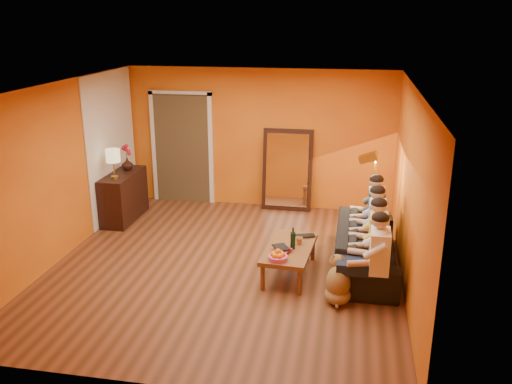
% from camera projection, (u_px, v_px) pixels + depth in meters
% --- Properties ---
extents(room_shell, '(5.00, 5.50, 2.60)m').
position_uv_depth(room_shell, '(231.00, 174.00, 7.88)').
color(room_shell, brown).
rests_on(room_shell, ground).
extents(white_accent, '(0.02, 1.90, 2.58)m').
position_uv_depth(white_accent, '(112.00, 145.00, 9.60)').
color(white_accent, white).
rests_on(white_accent, wall_left).
extents(doorway_recess, '(1.06, 0.30, 2.10)m').
position_uv_depth(doorway_recess, '(184.00, 147.00, 10.52)').
color(doorway_recess, '#3F2D19').
rests_on(doorway_recess, floor).
extents(door_jamb_left, '(0.08, 0.06, 2.20)m').
position_uv_depth(door_jamb_left, '(154.00, 148.00, 10.50)').
color(door_jamb_left, white).
rests_on(door_jamb_left, wall_back).
extents(door_jamb_right, '(0.08, 0.06, 2.20)m').
position_uv_depth(door_jamb_right, '(211.00, 150.00, 10.31)').
color(door_jamb_right, white).
rests_on(door_jamb_right, wall_back).
extents(door_header, '(1.22, 0.06, 0.08)m').
position_uv_depth(door_header, '(180.00, 93.00, 10.07)').
color(door_header, white).
rests_on(door_header, wall_back).
extents(mirror_frame, '(0.92, 0.27, 1.51)m').
position_uv_depth(mirror_frame, '(287.00, 170.00, 10.07)').
color(mirror_frame, black).
rests_on(mirror_frame, floor).
extents(mirror_glass, '(0.78, 0.21, 1.35)m').
position_uv_depth(mirror_glass, '(287.00, 170.00, 10.03)').
color(mirror_glass, white).
rests_on(mirror_glass, mirror_frame).
extents(sideboard, '(0.44, 1.18, 0.85)m').
position_uv_depth(sideboard, '(124.00, 196.00, 9.64)').
color(sideboard, black).
rests_on(sideboard, floor).
extents(table_lamp, '(0.24, 0.24, 0.51)m').
position_uv_depth(table_lamp, '(114.00, 164.00, 9.15)').
color(table_lamp, beige).
rests_on(table_lamp, sideboard).
extents(sofa, '(2.18, 0.85, 0.64)m').
position_uv_depth(sofa, '(366.00, 247.00, 7.81)').
color(sofa, black).
rests_on(sofa, floor).
extents(coffee_table, '(0.71, 1.26, 0.42)m').
position_uv_depth(coffee_table, '(289.00, 260.00, 7.63)').
color(coffee_table, brown).
rests_on(coffee_table, floor).
extents(floor_lamp, '(0.33, 0.28, 1.44)m').
position_uv_depth(floor_lamp, '(373.00, 198.00, 8.66)').
color(floor_lamp, gold).
rests_on(floor_lamp, floor).
extents(dog, '(0.50, 0.61, 0.62)m').
position_uv_depth(dog, '(338.00, 279.00, 6.88)').
color(dog, olive).
rests_on(dog, floor).
extents(person_far_left, '(0.70, 0.44, 1.22)m').
position_uv_depth(person_far_left, '(379.00, 258.00, 6.76)').
color(person_far_left, silver).
rests_on(person_far_left, sofa).
extents(person_mid_left, '(0.70, 0.44, 1.22)m').
position_uv_depth(person_mid_left, '(378.00, 241.00, 7.28)').
color(person_mid_left, gold).
rests_on(person_mid_left, sofa).
extents(person_mid_right, '(0.70, 0.44, 1.22)m').
position_uv_depth(person_mid_right, '(377.00, 226.00, 7.79)').
color(person_mid_right, '#93B5E3').
rests_on(person_mid_right, sofa).
extents(person_far_right, '(0.70, 0.44, 1.22)m').
position_uv_depth(person_far_right, '(376.00, 213.00, 8.30)').
color(person_far_right, '#35353A').
rests_on(person_far_right, sofa).
extents(fruit_bowl, '(0.26, 0.26, 0.16)m').
position_uv_depth(fruit_bowl, '(278.00, 254.00, 7.14)').
color(fruit_bowl, '#D44A88').
rests_on(fruit_bowl, coffee_table).
extents(wine_bottle, '(0.07, 0.07, 0.31)m').
position_uv_depth(wine_bottle, '(293.00, 238.00, 7.46)').
color(wine_bottle, black).
rests_on(wine_bottle, coffee_table).
extents(tumbler, '(0.12, 0.12, 0.10)m').
position_uv_depth(tumbler, '(299.00, 241.00, 7.64)').
color(tumbler, '#B27F3F').
rests_on(tumbler, coffee_table).
extents(laptop, '(0.37, 0.30, 0.03)m').
position_uv_depth(laptop, '(305.00, 237.00, 7.86)').
color(laptop, black).
rests_on(laptop, coffee_table).
extents(book_lower, '(0.21, 0.25, 0.02)m').
position_uv_depth(book_lower, '(275.00, 251.00, 7.41)').
color(book_lower, black).
rests_on(book_lower, coffee_table).
extents(book_mid, '(0.28, 0.32, 0.02)m').
position_uv_depth(book_mid, '(276.00, 249.00, 7.41)').
color(book_mid, red).
rests_on(book_mid, book_lower).
extents(book_upper, '(0.28, 0.31, 0.02)m').
position_uv_depth(book_upper, '(275.00, 248.00, 7.38)').
color(book_upper, black).
rests_on(book_upper, book_mid).
extents(vase, '(0.20, 0.20, 0.21)m').
position_uv_depth(vase, '(127.00, 164.00, 9.71)').
color(vase, black).
rests_on(vase, sideboard).
extents(flowers, '(0.17, 0.17, 0.48)m').
position_uv_depth(flowers, '(126.00, 150.00, 9.63)').
color(flowers, red).
rests_on(flowers, vase).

